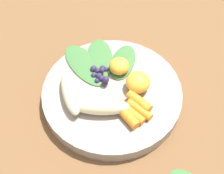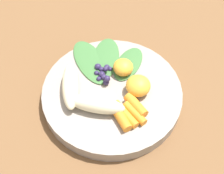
{
  "view_description": "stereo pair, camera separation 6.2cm",
  "coord_description": "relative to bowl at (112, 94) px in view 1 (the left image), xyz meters",
  "views": [
    {
      "loc": [
        -0.04,
        -0.37,
        0.54
      ],
      "look_at": [
        0.0,
        0.0,
        0.04
      ],
      "focal_mm": 49.97,
      "sensor_mm": 36.0,
      "label": 1
    },
    {
      "loc": [
        0.02,
        -0.37,
        0.54
      ],
      "look_at": [
        0.0,
        0.0,
        0.04
      ],
      "focal_mm": 49.97,
      "sensor_mm": 36.0,
      "label": 2
    }
  ],
  "objects": [
    {
      "name": "coconut_shred_patch",
      "position": [
        -0.03,
        0.07,
        0.02
      ],
      "size": [
        0.05,
        0.05,
        0.0
      ],
      "primitive_type": "cylinder",
      "color": "white",
      "rests_on": "bowl"
    },
    {
      "name": "kale_leaf_left",
      "position": [
        0.03,
        0.07,
        0.02
      ],
      "size": [
        0.09,
        0.11,
        0.01
      ],
      "primitive_type": "ellipsoid",
      "rotation": [
        0.0,
        0.0,
        7.47
      ],
      "color": "#3D7038",
      "rests_on": "bowl"
    },
    {
      "name": "orange_segment_near",
      "position": [
        0.02,
        0.05,
        0.03
      ],
      "size": [
        0.04,
        0.04,
        0.03
      ],
      "primitive_type": "ellipsoid",
      "color": "#F4A833",
      "rests_on": "bowl"
    },
    {
      "name": "kale_leaf_right",
      "position": [
        -0.02,
        0.09,
        0.02
      ],
      "size": [
        0.06,
        0.12,
        0.01
      ],
      "primitive_type": "ellipsoid",
      "rotation": [
        0.0,
        0.0,
        7.83
      ],
      "color": "#3D7038",
      "rests_on": "bowl"
    },
    {
      "name": "carrot_mid_right",
      "position": [
        0.05,
        -0.06,
        0.02
      ],
      "size": [
        0.05,
        0.05,
        0.02
      ],
      "primitive_type": "cylinder",
      "rotation": [
        0.0,
        1.57,
        5.43
      ],
      "color": "orange",
      "rests_on": "bowl"
    },
    {
      "name": "bowl",
      "position": [
        0.0,
        0.0,
        0.0
      ],
      "size": [
        0.28,
        0.28,
        0.03
      ],
      "primitive_type": "cylinder",
      "color": "gray",
      "rests_on": "ground_plane"
    },
    {
      "name": "orange_segment_far",
      "position": [
        0.05,
        0.0,
        0.03
      ],
      "size": [
        0.05,
        0.05,
        0.04
      ],
      "primitive_type": "ellipsoid",
      "color": "#F4A833",
      "rests_on": "bowl"
    },
    {
      "name": "banana_peeled_left",
      "position": [
        -0.03,
        -0.05,
        0.03
      ],
      "size": [
        0.11,
        0.05,
        0.03
      ],
      "primitive_type": "ellipsoid",
      "rotation": [
        0.0,
        0.0,
        6.14
      ],
      "color": "beige",
      "rests_on": "bowl"
    },
    {
      "name": "carrot_rear",
      "position": [
        0.05,
        -0.04,
        0.02
      ],
      "size": [
        0.05,
        0.05,
        0.02
      ],
      "primitive_type": "cylinder",
      "rotation": [
        0.0,
        1.57,
        5.37
      ],
      "color": "orange",
      "rests_on": "bowl"
    },
    {
      "name": "ground_plane",
      "position": [
        0.0,
        0.0,
        -0.01
      ],
      "size": [
        2.4,
        2.4,
        0.0
      ],
      "primitive_type": "plane",
      "color": "brown"
    },
    {
      "name": "blueberry_pile",
      "position": [
        -0.02,
        0.04,
        0.02
      ],
      "size": [
        0.04,
        0.05,
        0.02
      ],
      "color": "#2D234C",
      "rests_on": "bowl"
    },
    {
      "name": "kale_leaf_rear",
      "position": [
        -0.05,
        0.07,
        0.02
      ],
      "size": [
        0.12,
        0.15,
        0.01
      ],
      "primitive_type": "ellipsoid",
      "rotation": [
        0.0,
        0.0,
        8.37
      ],
      "color": "#3D7038",
      "rests_on": "bowl"
    },
    {
      "name": "banana_peeled_right",
      "position": [
        -0.08,
        -0.01,
        0.03
      ],
      "size": [
        0.05,
        0.11,
        0.03
      ],
      "primitive_type": "ellipsoid",
      "rotation": [
        0.0,
        0.0,
        4.87
      ],
      "color": "beige",
      "rests_on": "bowl"
    },
    {
      "name": "carrot_mid_left",
      "position": [
        0.03,
        -0.06,
        0.02
      ],
      "size": [
        0.05,
        0.06,
        0.02
      ],
      "primitive_type": "cylinder",
      "rotation": [
        0.0,
        1.57,
        5.41
      ],
      "color": "orange",
      "rests_on": "bowl"
    },
    {
      "name": "carrot_front",
      "position": [
        0.02,
        -0.07,
        0.02
      ],
      "size": [
        0.04,
        0.05,
        0.02
      ],
      "primitive_type": "cylinder",
      "rotation": [
        0.0,
        1.57,
        5.25
      ],
      "color": "orange",
      "rests_on": "bowl"
    }
  ]
}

